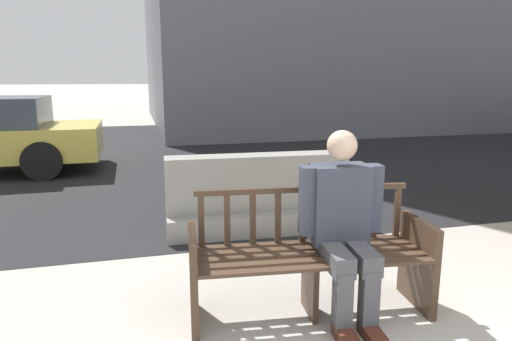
% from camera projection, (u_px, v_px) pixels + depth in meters
% --- Properties ---
extents(street_asphalt, '(120.00, 12.00, 0.01)m').
position_uv_depth(street_asphalt, '(219.00, 150.00, 10.44)').
color(street_asphalt, black).
rests_on(street_asphalt, ground).
extents(street_bench, '(1.73, 0.69, 0.88)m').
position_uv_depth(street_bench, '(309.00, 260.00, 3.24)').
color(street_bench, '#473323').
rests_on(street_bench, ground).
extents(seated_person, '(0.59, 0.75, 1.31)m').
position_uv_depth(seated_person, '(343.00, 221.00, 3.16)').
color(seated_person, '#383D4C').
rests_on(seated_person, ground).
extents(jersey_barrier_centre, '(2.03, 0.78, 0.84)m').
position_uv_depth(jersey_barrier_centre, '(258.00, 199.00, 5.04)').
color(jersey_barrier_centre, gray).
rests_on(jersey_barrier_centre, ground).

